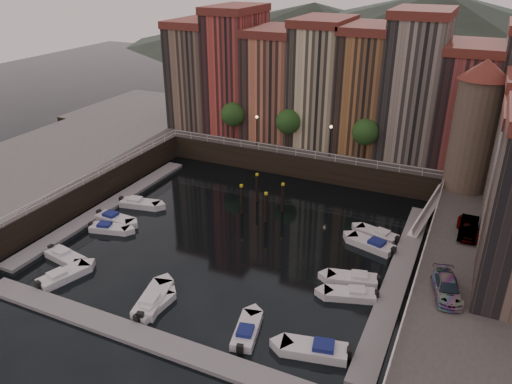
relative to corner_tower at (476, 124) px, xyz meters
The scene contains 30 objects.
ground 26.72m from the corner_tower, 144.06° to the right, with size 200.00×200.00×0.00m, color black.
quay_far 24.65m from the corner_tower, 150.10° to the left, with size 80.00×20.00×3.00m, color black.
quay_left 51.50m from the corner_tower, 161.03° to the right, with size 20.00×36.00×3.00m, color black.
dock_left 40.63m from the corner_tower, 156.82° to the right, with size 2.00×28.00×0.35m, color gray.
dock_right 18.84m from the corner_tower, 103.78° to the right, with size 2.00×28.00×0.35m, color gray.
dock_near 38.63m from the corner_tower, 122.41° to the right, with size 30.00×2.00×0.35m, color gray.
mountains 97.26m from the corner_tower, 100.84° to the left, with size 145.00×100.00×18.00m.
far_terrace 18.98m from the corner_tower, 151.66° to the left, with size 48.70×10.30×17.50m.
corner_tower is the anchor object (origin of this frame).
promenade_trees 21.95m from the corner_tower, behind, with size 21.20×3.20×5.20m.
street_lamps 21.60m from the corner_tower, behind, with size 10.36×0.36×4.18m.
railings 23.10m from the corner_tower, 154.32° to the right, with size 36.08×34.04×0.52m.
gangway 9.86m from the corner_tower, 122.80° to the right, with size 2.78×8.32×3.73m.
mooring_pilings 23.53m from the corner_tower, 155.56° to the right, with size 4.30×4.57×3.78m.
boat_left_0 42.67m from the corner_tower, 141.63° to the right, with size 4.71×2.43×1.06m.
boat_left_1 39.26m from the corner_tower, 148.77° to the right, with size 4.38×2.47×0.98m.
boat_left_2 39.02m from the corner_tower, 151.81° to the right, with size 4.70×1.90×1.07m.
boat_left_3 37.18m from the corner_tower, 157.53° to the right, with size 4.89×2.54×1.10m.
boat_right_0 30.20m from the corner_tower, 104.95° to the right, with size 5.12×2.75×1.15m.
boat_right_1 23.44m from the corner_tower, 108.73° to the right, with size 4.57×2.80×1.02m.
boat_right_2 21.68m from the corner_tower, 111.94° to the right, with size 4.68×2.61×1.05m.
boat_right_3 16.73m from the corner_tower, 121.43° to the right, with size 4.95×2.96×1.11m.
boat_right_4 15.23m from the corner_tower, 127.01° to the right, with size 4.54×2.66×1.02m.
boat_near_0 42.67m from the corner_tower, 137.18° to the right, with size 2.96×4.83×1.08m.
boat_near_1 36.32m from the corner_tower, 127.48° to the right, with size 2.88×5.23×1.17m.
boat_near_2 36.54m from the corner_tower, 126.26° to the right, with size 1.80×4.22×0.96m.
boat_near_3 32.17m from the corner_tower, 114.51° to the right, with size 2.48×4.57×1.02m.
car_a 12.76m from the corner_tower, 84.24° to the right, with size 1.65×4.10×1.40m, color gray.
car_b 12.65m from the corner_tower, 84.20° to the right, with size 1.48×4.24×1.40m, color gray.
car_c 22.04m from the corner_tower, 89.19° to the right, with size 1.82×4.49×1.30m, color gray.
Camera 1 is at (20.24, -39.66, 25.54)m, focal length 35.00 mm.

